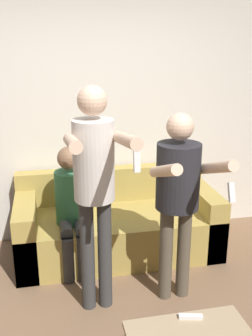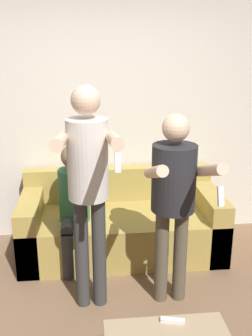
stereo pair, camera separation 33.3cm
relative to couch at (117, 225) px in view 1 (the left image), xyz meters
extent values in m
cube|color=silver|center=(-0.16, 0.48, 1.07)|extent=(6.40, 0.06, 2.70)
cube|color=#AD9347|center=(0.00, -0.04, -0.06)|extent=(1.97, 0.89, 0.43)
cube|color=#AD9347|center=(0.00, 0.33, 0.33)|extent=(1.97, 0.16, 0.36)
cube|color=#AD9347|center=(-0.89, -0.04, 0.04)|extent=(0.20, 0.89, 0.63)
cube|color=#AD9347|center=(0.89, -0.04, 0.04)|extent=(0.20, 0.89, 0.63)
cylinder|color=#383838|center=(-0.39, -0.85, 0.19)|extent=(0.11, 0.11, 0.93)
cylinder|color=#383838|center=(-0.26, -0.85, 0.19)|extent=(0.11, 0.11, 0.93)
cylinder|color=silver|center=(-0.32, -0.85, 0.96)|extent=(0.30, 0.30, 0.60)
sphere|color=beige|center=(-0.32, -0.85, 1.39)|extent=(0.21, 0.21, 0.21)
cylinder|color=beige|center=(-0.49, -1.16, 1.18)|extent=(0.08, 0.63, 0.18)
cylinder|color=beige|center=(-0.15, -1.16, 1.18)|extent=(0.08, 0.63, 0.18)
cube|color=white|center=(-0.15, -1.47, 1.13)|extent=(0.04, 0.05, 0.13)
cylinder|color=brown|center=(0.25, -0.85, 0.13)|extent=(0.11, 0.11, 0.81)
cylinder|color=brown|center=(0.40, -0.85, 0.13)|extent=(0.11, 0.11, 0.81)
cylinder|color=#232328|center=(0.32, -0.85, 0.79)|extent=(0.34, 0.34, 0.52)
sphere|color=beige|center=(0.32, -0.85, 1.18)|extent=(0.21, 0.21, 0.21)
cylinder|color=beige|center=(0.13, -1.10, 0.93)|extent=(0.08, 0.53, 0.26)
cylinder|color=beige|center=(0.51, -1.10, 0.93)|extent=(0.08, 0.53, 0.26)
cube|color=white|center=(0.51, -1.35, 0.84)|extent=(0.04, 0.07, 0.13)
cylinder|color=#383838|center=(-0.52, -0.46, -0.06)|extent=(0.11, 0.11, 0.43)
cylinder|color=#383838|center=(-0.40, -0.46, -0.06)|extent=(0.11, 0.11, 0.43)
cylinder|color=#383838|center=(-0.52, -0.30, 0.18)|extent=(0.11, 0.32, 0.11)
cylinder|color=#383838|center=(-0.40, -0.30, 0.18)|extent=(0.11, 0.32, 0.11)
cylinder|color=#337047|center=(-0.46, -0.14, 0.40)|extent=(0.29, 0.29, 0.50)
sphere|color=brown|center=(-0.46, -0.14, 0.78)|extent=(0.21, 0.21, 0.21)
cylinder|color=tan|center=(0.45, -1.58, -0.10)|extent=(0.04, 0.04, 0.35)
cube|color=white|center=(0.17, -1.61, 0.12)|extent=(0.15, 0.07, 0.02)
camera|label=1|loc=(-0.65, -3.55, 1.78)|focal=42.00mm
camera|label=2|loc=(-0.32, -3.60, 1.78)|focal=42.00mm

